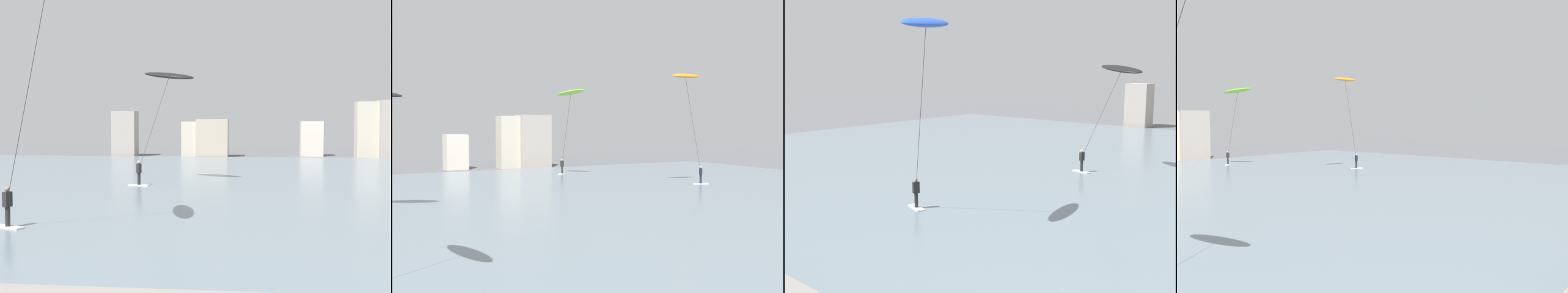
% 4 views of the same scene
% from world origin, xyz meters
% --- Properties ---
extents(kitesurfer_blue, '(4.03, 3.80, 10.02)m').
position_xyz_m(kitesurfer_blue, '(-6.63, 13.66, 8.98)').
color(kitesurfer_blue, silver).
rests_on(kitesurfer_blue, water_bay).
extents(kitesurfer_lime, '(2.53, 5.70, 9.22)m').
position_xyz_m(kitesurfer_lime, '(16.05, 45.73, 8.21)').
color(kitesurfer_lime, silver).
rests_on(kitesurfer_lime, water_bay).
extents(kitesurfer_orange, '(4.38, 1.60, 9.98)m').
position_xyz_m(kitesurfer_orange, '(21.50, 33.66, 8.72)').
color(kitesurfer_orange, silver).
rests_on(kitesurfer_orange, water_bay).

